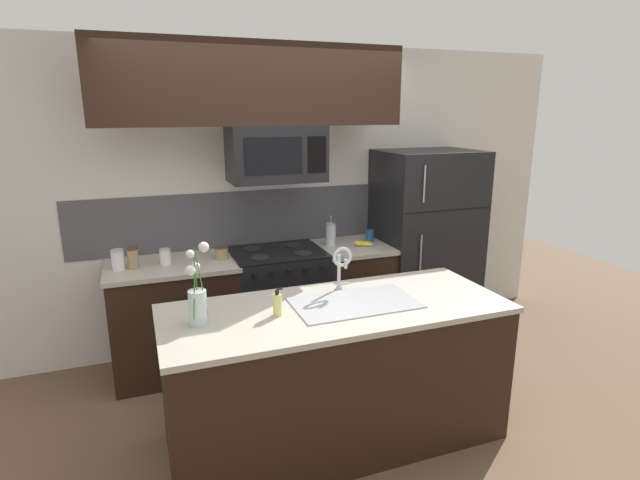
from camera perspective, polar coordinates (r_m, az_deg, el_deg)
The scene contains 21 objects.
ground_plane at distance 3.76m, azimuth -0.61°, elevation -18.60°, with size 10.00×10.00×0.00m, color brown.
rear_partition at distance 4.52m, azimuth -2.62°, elevation 4.94°, with size 5.20×0.10×2.60m, color silver.
splash_band at distance 4.41m, azimuth -6.09°, elevation 2.65°, with size 3.26×0.01×0.48m, color #4C4C51.
back_counter_left at distance 4.18m, azimuth -16.21°, elevation -8.52°, with size 0.98×0.65×0.91m.
back_counter_right at distance 4.53m, azimuth 3.61°, elevation -6.13°, with size 0.63×0.65×0.91m.
stove_range at distance 4.31m, azimuth -4.74°, elevation -7.18°, with size 0.76×0.64×0.93m.
microwave at distance 3.99m, azimuth -5.04°, elevation 9.80°, with size 0.74×0.40×0.44m.
upper_cabinet_band at distance 3.91m, azimuth -7.69°, elevation 17.22°, with size 2.31×0.34×0.60m, color black.
refrigerator at distance 4.76m, azimuth 11.76°, elevation -0.32°, with size 0.88×0.74×1.71m.
storage_jar_tall at distance 3.99m, azimuth -22.10°, elevation -2.09°, with size 0.09×0.09×0.15m.
storage_jar_medium at distance 3.98m, azimuth -20.60°, elevation -1.94°, with size 0.08×0.08×0.16m.
storage_jar_short at distance 4.00m, azimuth -17.27°, elevation -1.83°, with size 0.08×0.08×0.12m.
storage_jar_squat at distance 4.04m, azimuth -11.19°, elevation -1.45°, with size 0.11×0.11×0.10m.
banana_bunch at distance 4.36m, azimuth 5.01°, elevation -0.39°, with size 0.19×0.12×0.08m.
french_press at distance 4.35m, azimuth 1.24°, elevation 0.66°, with size 0.09×0.09×0.27m.
coffee_tin at distance 4.50m, azimuth 5.69°, elevation 0.48°, with size 0.08×0.08×0.11m, color #1E5184.
island_counter at distance 3.25m, azimuth 1.83°, elevation -14.98°, with size 2.10×0.84×0.91m.
kitchen_sink at distance 3.12m, azimuth 4.00°, elevation -8.39°, with size 0.76×0.44×0.16m.
sink_faucet at distance 3.22m, azimuth 2.49°, elevation -2.60°, with size 0.14×0.14×0.31m.
dish_soap_bottle at distance 2.90m, azimuth -4.90°, elevation -7.34°, with size 0.06×0.05×0.16m.
flower_vase at distance 2.82m, azimuth -13.80°, elevation -6.79°, with size 0.14×0.18×0.47m.
Camera 1 is at (-1.07, -2.96, 2.06)m, focal length 28.00 mm.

